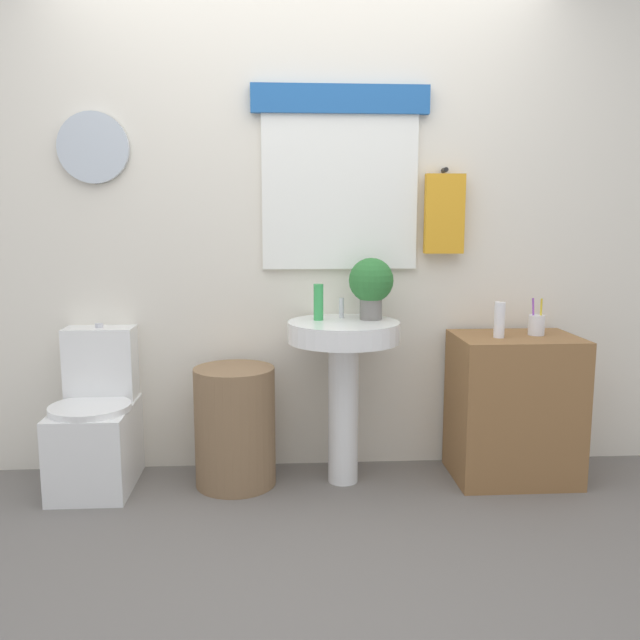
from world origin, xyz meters
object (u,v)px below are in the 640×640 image
Objects in this scene: laundry_hamper at (235,426)px; potted_plant at (371,283)px; wooden_cabinet at (513,407)px; toilet at (97,426)px; toothbrush_cup at (536,325)px; soap_bottle at (318,302)px; pedestal_sink at (344,360)px; lotion_bottle at (499,320)px.

potted_plant reaches higher than laundry_hamper.
wooden_cabinet is 0.96m from potted_plant.
wooden_cabinet is at bearing 0.00° from laundry_hamper.
potted_plant is (1.35, 0.02, 0.69)m from toilet.
wooden_cabinet is 0.43m from toothbrush_cup.
toilet is 2.59× the size of potted_plant.
laundry_hamper is 3.32× the size of soap_bottle.
pedestal_sink is 0.31m from soap_bottle.
soap_bottle is 0.28m from potted_plant.
toothbrush_cup is at bearing -2.78° from potted_plant.
soap_bottle is at bearing 157.38° from pedestal_sink.
wooden_cabinet is at bearing 20.86° from lotion_bottle.
toilet reaches higher than wooden_cabinet.
potted_plant reaches higher than soap_bottle.
pedestal_sink is 4.67× the size of lotion_bottle.
soap_bottle reaches higher than laundry_hamper.
potted_plant is 1.64× the size of toothbrush_cup.
lotion_bottle is at bearing -164.09° from toothbrush_cup.
potted_plant reaches higher than toilet.
toothbrush_cup is at bearing -0.42° from toilet.
potted_plant is at bearing 23.20° from pedestal_sink.
laundry_hamper is 3.39× the size of lotion_bottle.
pedestal_sink is at bearing -22.62° from soap_bottle.
soap_bottle is (1.09, 0.01, 0.60)m from toilet.
toothbrush_cup reaches higher than laundry_hamper.
soap_bottle is 1.02× the size of lotion_bottle.
wooden_cabinet is at bearing -4.75° from potted_plant.
laundry_hamper is 1.58m from toothbrush_cup.
lotion_bottle is 0.94× the size of toothbrush_cup.
wooden_cabinet is at bearing -2.92° from soap_bottle.
lotion_bottle reaches higher than laundry_hamper.
pedestal_sink is at bearing -0.00° from laundry_hamper.
soap_bottle is 0.88m from lotion_bottle.
soap_bottle is at bearing 178.41° from toothbrush_cup.
lotion_bottle is at bearing -5.86° from soap_bottle.
pedestal_sink is at bearing -1.68° from toilet.
pedestal_sink is (0.53, -0.00, 0.33)m from laundry_hamper.
lotion_bottle is at bearing -9.21° from potted_plant.
wooden_cabinet is (2.07, -0.04, 0.07)m from toilet.
wooden_cabinet is 3.96× the size of toothbrush_cup.
soap_bottle is 0.59× the size of potted_plant.
soap_bottle is 1.09m from toothbrush_cup.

